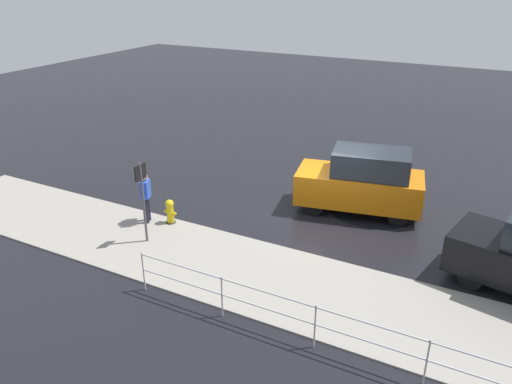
% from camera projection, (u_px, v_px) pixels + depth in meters
% --- Properties ---
extents(ground_plane, '(60.00, 60.00, 0.00)m').
position_uv_depth(ground_plane, '(329.00, 214.00, 15.92)').
color(ground_plane, black).
extents(kerb_strip, '(24.00, 3.20, 0.04)m').
position_uv_depth(kerb_strip, '(271.00, 279.00, 12.51)').
color(kerb_strip, gray).
rests_on(kerb_strip, ground).
extents(moving_hatchback, '(4.16, 2.43, 2.06)m').
position_uv_depth(moving_hatchback, '(362.00, 181.00, 15.73)').
color(moving_hatchback, orange).
rests_on(moving_hatchback, ground).
extents(fire_hydrant, '(0.42, 0.31, 0.80)m').
position_uv_depth(fire_hydrant, '(170.00, 212.00, 15.15)').
color(fire_hydrant, gold).
rests_on(fire_hydrant, ground).
extents(pedestrian, '(0.35, 0.54, 1.62)m').
position_uv_depth(pedestrian, '(146.00, 194.00, 15.00)').
color(pedestrian, blue).
rests_on(pedestrian, ground).
extents(metal_railing, '(8.81, 0.04, 1.05)m').
position_uv_depth(metal_railing, '(315.00, 318.00, 10.00)').
color(metal_railing, '#B7BABF').
rests_on(metal_railing, ground).
extents(sign_post, '(0.07, 0.44, 2.40)m').
position_uv_depth(sign_post, '(142.00, 192.00, 13.64)').
color(sign_post, '#4C4C51').
rests_on(sign_post, ground).
extents(puddle_patch, '(3.05, 3.05, 0.01)m').
position_uv_depth(puddle_patch, '(373.00, 207.00, 16.35)').
color(puddle_patch, black).
rests_on(puddle_patch, ground).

